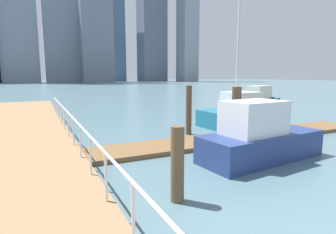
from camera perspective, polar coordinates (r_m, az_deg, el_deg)
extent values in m
plane|color=slate|center=(21.25, -13.93, 0.32)|extent=(300.00, 300.00, 0.00)
cube|color=brown|center=(13.40, 14.52, -4.14)|extent=(15.40, 2.00, 0.18)
cylinder|color=white|center=(4.38, -7.29, -19.66)|extent=(0.06, 0.06, 1.05)
cylinder|color=white|center=(5.90, -12.82, -12.13)|extent=(0.06, 0.06, 1.05)
cylinder|color=white|center=(7.51, -15.89, -7.70)|extent=(0.06, 0.06, 1.05)
cylinder|color=white|center=(9.16, -17.82, -4.83)|extent=(0.06, 0.06, 1.05)
cylinder|color=white|center=(10.84, -19.15, -2.84)|extent=(0.06, 0.06, 1.05)
cylinder|color=white|center=(12.52, -20.12, -1.38)|extent=(0.06, 0.06, 1.05)
cylinder|color=white|center=(14.22, -20.86, -0.27)|extent=(0.06, 0.06, 1.05)
cylinder|color=white|center=(15.92, -21.44, 0.60)|extent=(0.06, 0.06, 1.05)
cylinder|color=white|center=(17.63, -21.91, 1.30)|extent=(0.06, 0.06, 1.05)
cylinder|color=white|center=(19.34, -22.30, 1.88)|extent=(0.06, 0.06, 1.05)
cylinder|color=white|center=(21.05, -22.62, 2.37)|extent=(0.06, 0.06, 1.05)
cylinder|color=white|center=(9.06, -17.98, -1.60)|extent=(0.06, 24.15, 0.06)
cylinder|color=#473826|center=(10.72, 13.96, -0.76)|extent=(0.35, 0.35, 2.58)
cylinder|color=brown|center=(6.55, 1.98, -9.85)|extent=(0.32, 0.32, 1.84)
cylinder|color=brown|center=(19.98, 20.74, 1.73)|extent=(0.34, 0.34, 1.55)
cylinder|color=brown|center=(13.88, 4.34, 1.42)|extent=(0.30, 0.30, 2.50)
cube|color=#1E6B8C|center=(16.90, 13.87, -0.11)|extent=(4.38, 2.40, 0.98)
cube|color=white|center=(17.07, 15.02, 3.35)|extent=(1.96, 1.84, 1.04)
cylinder|color=silver|center=(16.77, 14.36, 13.07)|extent=(0.12, 0.12, 6.76)
cube|color=navy|center=(10.43, 18.91, -5.74)|extent=(4.93, 2.19, 0.97)
cube|color=white|center=(9.87, 17.46, -0.14)|extent=(2.21, 1.59, 1.17)
cube|color=#1E6B8C|center=(25.52, 17.19, 2.59)|extent=(6.71, 3.31, 0.91)
cube|color=beige|center=(26.24, 18.43, 4.95)|extent=(2.34, 1.89, 1.15)
cube|color=slate|center=(123.56, -21.16, 14.40)|extent=(13.78, 6.26, 32.96)
cube|color=slate|center=(122.77, -14.97, 21.04)|extent=(13.04, 7.33, 59.63)
cube|color=slate|center=(144.08, -11.01, 15.89)|extent=(7.88, 10.05, 42.81)
cube|color=#8C939E|center=(139.93, 4.14, 21.52)|extent=(7.82, 9.26, 68.20)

